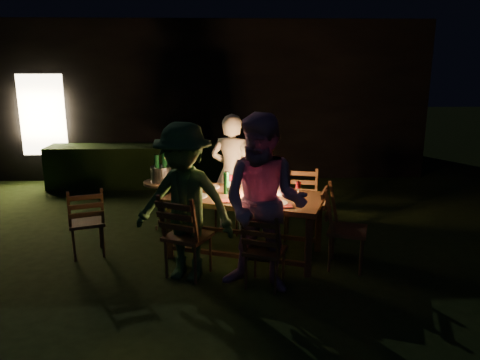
{
  "coord_description": "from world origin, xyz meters",
  "views": [
    {
      "loc": [
        0.76,
        -5.3,
        2.38
      ],
      "look_at": [
        0.99,
        0.48,
        0.92
      ],
      "focal_mm": 35.0,
      "sensor_mm": 36.0,
      "label": 1
    }
  ],
  "objects_px": {
    "side_table": "(162,187)",
    "chair_spare": "(87,234)",
    "chair_far_right": "(300,218)",
    "chair_far_left": "(231,213)",
    "person_house_side": "(232,173)",
    "bottle_bucket_a": "(157,171)",
    "bottle_table": "(226,183)",
    "chair_end": "(345,243)",
    "lantern": "(251,182)",
    "ice_bucket": "(161,174)",
    "dining_table": "(245,201)",
    "bottle_bucket_b": "(165,170)",
    "person_opp_right": "(264,205)",
    "person_opp_left": "(184,203)",
    "chair_near_right": "(264,263)",
    "chair_near_left": "(187,250)"
  },
  "relations": [
    {
      "from": "bottle_table",
      "to": "bottle_bucket_a",
      "type": "distance_m",
      "value": 1.37
    },
    {
      "from": "chair_end",
      "to": "bottle_bucket_a",
      "type": "bearing_deg",
      "value": -102.1
    },
    {
      "from": "side_table",
      "to": "chair_spare",
      "type": "bearing_deg",
      "value": -128.65
    },
    {
      "from": "dining_table",
      "to": "chair_far_right",
      "type": "bearing_deg",
      "value": 54.58
    },
    {
      "from": "chair_spare",
      "to": "bottle_bucket_a",
      "type": "distance_m",
      "value": 1.37
    },
    {
      "from": "dining_table",
      "to": "chair_near_right",
      "type": "relative_size",
      "value": 2.32
    },
    {
      "from": "chair_far_left",
      "to": "person_house_side",
      "type": "height_order",
      "value": "person_house_side"
    },
    {
      "from": "bottle_table",
      "to": "bottle_bucket_a",
      "type": "relative_size",
      "value": 0.88
    },
    {
      "from": "ice_bucket",
      "to": "chair_end",
      "type": "bearing_deg",
      "value": -32.82
    },
    {
      "from": "chair_spare",
      "to": "person_opp_left",
      "type": "xyz_separation_m",
      "value": [
        1.28,
        -0.68,
        0.6
      ]
    },
    {
      "from": "person_opp_right",
      "to": "side_table",
      "type": "relative_size",
      "value": 2.72
    },
    {
      "from": "chair_far_left",
      "to": "person_opp_right",
      "type": "relative_size",
      "value": 0.47
    },
    {
      "from": "person_house_side",
      "to": "chair_end",
      "type": "bearing_deg",
      "value": 153.96
    },
    {
      "from": "chair_near_left",
      "to": "dining_table",
      "type": "bearing_deg",
      "value": 66.58
    },
    {
      "from": "chair_near_left",
      "to": "person_opp_right",
      "type": "distance_m",
      "value": 1.1
    },
    {
      "from": "person_house_side",
      "to": "lantern",
      "type": "bearing_deg",
      "value": 123.0
    },
    {
      "from": "chair_far_right",
      "to": "lantern",
      "type": "distance_m",
      "value": 1.09
    },
    {
      "from": "chair_near_right",
      "to": "person_opp_right",
      "type": "xyz_separation_m",
      "value": [
        -0.02,
        -0.05,
        0.68
      ]
    },
    {
      "from": "dining_table",
      "to": "person_house_side",
      "type": "bearing_deg",
      "value": 118.76
    },
    {
      "from": "bottle_table",
      "to": "bottle_bucket_b",
      "type": "xyz_separation_m",
      "value": [
        -0.88,
        1.04,
        -0.07
      ]
    },
    {
      "from": "person_opp_right",
      "to": "ice_bucket",
      "type": "height_order",
      "value": "person_opp_right"
    },
    {
      "from": "chair_spare",
      "to": "bottle_table",
      "type": "bearing_deg",
      "value": -18.77
    },
    {
      "from": "chair_far_right",
      "to": "bottle_bucket_a",
      "type": "distance_m",
      "value": 2.13
    },
    {
      "from": "bottle_table",
      "to": "ice_bucket",
      "type": "bearing_deg",
      "value": 133.11
    },
    {
      "from": "chair_end",
      "to": "ice_bucket",
      "type": "height_order",
      "value": "chair_end"
    },
    {
      "from": "chair_spare",
      "to": "person_opp_right",
      "type": "xyz_separation_m",
      "value": [
        2.13,
        -0.99,
        0.66
      ]
    },
    {
      "from": "lantern",
      "to": "bottle_table",
      "type": "bearing_deg",
      "value": 169.62
    },
    {
      "from": "chair_end",
      "to": "bottle_bucket_a",
      "type": "relative_size",
      "value": 3.2
    },
    {
      "from": "person_house_side",
      "to": "bottle_bucket_b",
      "type": "relative_size",
      "value": 5.28
    },
    {
      "from": "bottle_bucket_a",
      "to": "chair_far_left",
      "type": "bearing_deg",
      "value": -8.98
    },
    {
      "from": "side_table",
      "to": "bottle_bucket_a",
      "type": "relative_size",
      "value": 2.17
    },
    {
      "from": "chair_far_right",
      "to": "chair_spare",
      "type": "relative_size",
      "value": 1.04
    },
    {
      "from": "dining_table",
      "to": "chair_end",
      "type": "relative_size",
      "value": 2.04
    },
    {
      "from": "side_table",
      "to": "bottle_bucket_a",
      "type": "bearing_deg",
      "value": -141.34
    },
    {
      "from": "side_table",
      "to": "ice_bucket",
      "type": "relative_size",
      "value": 2.32
    },
    {
      "from": "person_opp_left",
      "to": "bottle_bucket_a",
      "type": "height_order",
      "value": "person_opp_left"
    },
    {
      "from": "dining_table",
      "to": "ice_bucket",
      "type": "height_order",
      "value": "ice_bucket"
    },
    {
      "from": "person_opp_right",
      "to": "bottle_bucket_b",
      "type": "distance_m",
      "value": 2.41
    },
    {
      "from": "chair_far_left",
      "to": "ice_bucket",
      "type": "relative_size",
      "value": 2.99
    },
    {
      "from": "chair_spare",
      "to": "chair_far_right",
      "type": "bearing_deg",
      "value": -9.72
    },
    {
      "from": "person_opp_right",
      "to": "side_table",
      "type": "height_order",
      "value": "person_opp_right"
    },
    {
      "from": "chair_near_right",
      "to": "chair_end",
      "type": "height_order",
      "value": "chair_end"
    },
    {
      "from": "chair_near_right",
      "to": "lantern",
      "type": "distance_m",
      "value": 1.13
    },
    {
      "from": "chair_end",
      "to": "lantern",
      "type": "xyz_separation_m",
      "value": [
        -1.09,
        0.45,
        0.63
      ]
    },
    {
      "from": "chair_far_right",
      "to": "ice_bucket",
      "type": "bearing_deg",
      "value": -1.82
    },
    {
      "from": "chair_far_left",
      "to": "bottle_bucket_b",
      "type": "xyz_separation_m",
      "value": [
        -0.96,
        0.25,
        0.58
      ]
    },
    {
      "from": "chair_near_left",
      "to": "chair_far_left",
      "type": "distance_m",
      "value": 1.54
    },
    {
      "from": "chair_end",
      "to": "chair_far_right",
      "type": "bearing_deg",
      "value": -138.89
    },
    {
      "from": "person_house_side",
      "to": "person_opp_left",
      "type": "bearing_deg",
      "value": 90.0
    },
    {
      "from": "chair_near_right",
      "to": "lantern",
      "type": "bearing_deg",
      "value": 119.21
    }
  ]
}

